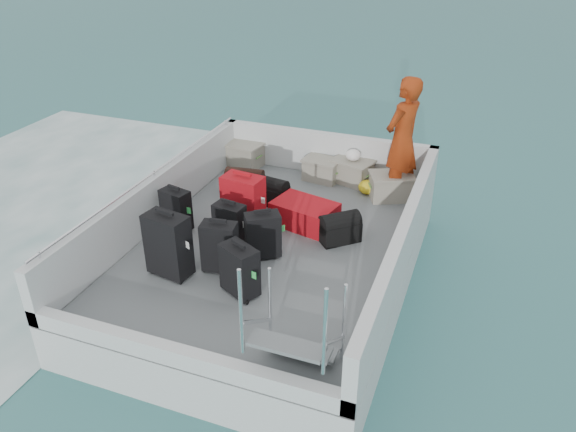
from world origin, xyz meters
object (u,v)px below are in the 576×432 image
Objects in this scene: suitcase_3 at (220,247)px; suitcase_5 at (243,202)px; suitcase_6 at (240,271)px; crate_0 at (243,155)px; suitcase_1 at (176,210)px; suitcase_4 at (230,225)px; suitcase_0 at (168,246)px; suitcase_8 at (305,214)px; crate_1 at (322,170)px; passenger at (402,140)px; crate_2 at (352,172)px; crate_3 at (391,187)px; suitcase_7 at (263,236)px.

suitcase_5 is (-0.19, 1.11, 0.05)m from suitcase_3.
suitcase_6 is 0.98× the size of crate_0.
suitcase_4 is (0.86, -0.10, -0.01)m from suitcase_1.
suitcase_1 is 0.86m from suitcase_4.
suitcase_8 is (1.12, 1.72, -0.23)m from suitcase_0.
suitcase_1 is 1.09× the size of crate_1.
passenger reaches higher than crate_1.
crate_1 is at bearing 86.42° from suitcase_4.
suitcase_0 is at bearing -112.78° from crate_2.
suitcase_3 is 1.06× the size of crate_3.
suitcase_4 is 0.79× the size of suitcase_5.
suitcase_3 reaches higher than suitcase_1.
crate_0 is (-1.51, 3.36, -0.12)m from suitcase_6.
suitcase_3 is 1.18× the size of crate_1.
suitcase_7 is at bearing -60.31° from crate_0.
suitcase_7 is at bearing 121.45° from suitcase_6.
crate_0 is (-1.68, 1.58, 0.02)m from suitcase_8.
suitcase_5 is at bearing -106.97° from crate_1.
crate_0 is (-0.94, 2.44, -0.10)m from suitcase_4.
suitcase_5 is at bearing 85.94° from suitcase_0.
suitcase_1 is 3.42m from passenger.
suitcase_7 is 0.32× the size of passenger.
suitcase_5 reaches higher than suitcase_4.
suitcase_1 is 0.92m from suitcase_5.
suitcase_6 is at bearing 4.50° from passenger.
crate_0 reaches higher than crate_1.
suitcase_6 reaches higher than suitcase_8.
suitcase_0 is at bearing -125.16° from crate_3.
crate_3 is (2.09, 2.97, -0.22)m from suitcase_0.
passenger is (1.22, 3.10, 0.63)m from suitcase_6.
suitcase_8 is (0.74, 0.85, -0.13)m from suitcase_4.
passenger reaches higher than crate_0.
suitcase_1 is 0.70× the size of suitcase_8.
suitcase_4 is 0.53m from suitcase_7.
suitcase_0 is at bearing -96.97° from suitcase_5.
suitcase_4 is 0.97× the size of crate_3.
passenger reaches higher than suitcase_4.
suitcase_1 is (-0.47, 0.97, -0.10)m from suitcase_0.
suitcase_4 reaches higher than suitcase_8.
suitcase_6 reaches higher than crate_2.
suitcase_7 is 2.94m from crate_0.
crate_0 is at bearing 100.45° from suitcase_3.
suitcase_4 is at bearing -112.45° from crate_2.
suitcase_0 reaches higher than crate_0.
suitcase_7 reaches higher than crate_2.
suitcase_0 is 1.27× the size of crate_0.
suitcase_6 is 1.01× the size of suitcase_7.
suitcase_3 is 3.26m from passenger.
suitcase_0 is 1.07× the size of suitcase_5.
suitcase_6 is 1.12× the size of crate_1.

